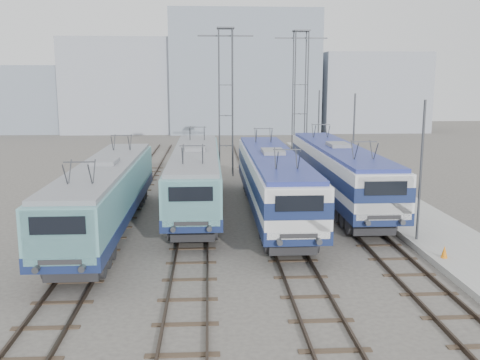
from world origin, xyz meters
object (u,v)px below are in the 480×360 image
locomotive_center_left (196,174)px  locomotive_far_right (338,169)px  safety_cone (444,252)px  locomotive_center_right (273,178)px  mast_mid (353,144)px  mast_rear (318,129)px  mast_front (421,174)px  locomotive_far_left (106,192)px  catenary_tower_west (226,96)px  catenary_tower_east (300,95)px

locomotive_center_left → locomotive_far_right: locomotive_far_right is taller
safety_cone → locomotive_center_right: bearing=127.4°
locomotive_center_left → mast_mid: 11.70m
mast_rear → mast_front: bearing=-90.0°
mast_front → locomotive_far_right: bearing=102.3°
locomotive_far_left → mast_front: bearing=-10.4°
locomotive_far_right → mast_rear: mast_rear is taller
locomotive_far_left → locomotive_center_left: size_ratio=0.99×
locomotive_center_right → safety_cone: 10.82m
mast_mid → mast_front: bearing=-90.0°
catenary_tower_west → locomotive_far_right: bearing=-59.5°
locomotive_center_right → mast_mid: bearing=44.8°
catenary_tower_west → mast_front: 22.00m
locomotive_center_left → locomotive_far_right: (9.00, 0.72, 0.10)m
locomotive_center_left → mast_mid: mast_mid is taller
mast_mid → catenary_tower_east: bearing=101.9°
locomotive_center_left → locomotive_far_right: 9.03m
mast_mid → safety_cone: bearing=-89.5°
locomotive_far_left → safety_cone: locomotive_far_left is taller
locomotive_far_left → catenary_tower_east: size_ratio=1.50×
locomotive_center_right → catenary_tower_east: (4.25, 16.30, 4.29)m
catenary_tower_east → mast_rear: catenary_tower_east is taller
safety_cone → locomotive_center_left: bearing=136.1°
catenary_tower_west → mast_front: bearing=-66.7°
locomotive_far_left → mast_front: (15.35, -2.83, 1.26)m
locomotive_center_left → mast_front: bearing=-35.7°
locomotive_center_right → catenary_tower_west: catenary_tower_west is taller
locomotive_far_left → catenary_tower_east: bearing=55.4°
catenary_tower_east → mast_rear: size_ratio=1.71×
locomotive_far_left → locomotive_far_right: (13.50, 5.69, 0.12)m
locomotive_center_right → locomotive_far_right: 5.31m
safety_cone → catenary_tower_west: bearing=111.0°
locomotive_center_right → safety_cone: locomotive_center_right is taller
catenary_tower_east → mast_mid: size_ratio=1.71×
locomotive_far_left → mast_rear: bearing=54.1°
locomotive_far_right → mast_front: mast_front is taller
locomotive_center_left → locomotive_center_right: locomotive_center_right is taller
locomotive_center_right → locomotive_far_left: bearing=-162.3°
mast_mid → safety_cone: (0.13, -14.78, -2.93)m
locomotive_far_left → mast_mid: bearing=30.9°
locomotive_far_left → safety_cone: 16.55m
catenary_tower_west → locomotive_center_left: bearing=-100.4°
mast_mid → locomotive_center_left: bearing=-158.8°
locomotive_center_right → catenary_tower_west: 15.10m
catenary_tower_east → mast_front: (2.10, -22.00, -3.14)m
locomotive_center_left → locomotive_center_right: 4.97m
catenary_tower_east → locomotive_far_left: bearing=-124.6°
catenary_tower_east → mast_rear: 4.28m
safety_cone → mast_mid: bearing=90.5°
catenary_tower_west → mast_mid: (8.60, -8.00, -3.14)m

